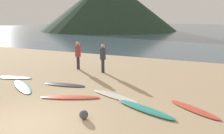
% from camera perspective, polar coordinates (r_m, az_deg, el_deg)
% --- Properties ---
extents(ground_plane, '(120.00, 120.00, 0.20)m').
position_cam_1_polar(ground_plane, '(16.13, 5.06, -0.05)').
color(ground_plane, tan).
rests_on(ground_plane, ground).
extents(ocean_water, '(140.00, 100.00, 0.01)m').
position_cam_1_polar(ocean_water, '(68.67, 20.61, 8.89)').
color(ocean_water, '#475B6B').
rests_on(ocean_water, ground).
extents(headland_hill, '(34.60, 34.60, 13.07)m').
position_cam_1_polar(headland_hill, '(60.32, -0.89, 15.49)').
color(headland_hill, '#1E3323').
rests_on(headland_hill, ground).
extents(surfboard_0, '(2.35, 1.23, 0.07)m').
position_cam_1_polar(surfboard_0, '(14.00, -23.66, -2.45)').
color(surfboard_0, teal).
rests_on(surfboard_0, ground).
extents(surfboard_1, '(2.56, 1.90, 0.07)m').
position_cam_1_polar(surfboard_1, '(12.04, -21.62, -4.61)').
color(surfboard_1, teal).
rests_on(surfboard_1, ground).
extents(surfboard_2, '(2.29, 0.87, 0.06)m').
position_cam_1_polar(surfboard_2, '(11.77, -11.85, -4.38)').
color(surfboard_2, '#333338').
rests_on(surfboard_2, ground).
extents(surfboard_3, '(2.55, 1.47, 0.07)m').
position_cam_1_polar(surfboard_3, '(9.93, -10.46, -7.50)').
color(surfboard_3, '#D84C38').
rests_on(surfboard_3, ground).
extents(surfboard_4, '(2.54, 1.25, 0.07)m').
position_cam_1_polar(surfboard_4, '(9.90, 0.78, -7.34)').
color(surfboard_4, silver).
rests_on(surfboard_4, ground).
extents(surfboard_5, '(2.60, 1.40, 0.10)m').
position_cam_1_polar(surfboard_5, '(8.64, 8.24, -10.44)').
color(surfboard_5, teal).
rests_on(surfboard_5, ground).
extents(surfboard_6, '(2.11, 1.61, 0.07)m').
position_cam_1_polar(surfboard_6, '(9.10, 19.82, -9.96)').
color(surfboard_6, '#D84C38').
rests_on(surfboard_6, ground).
extents(person_0, '(0.37, 0.37, 1.82)m').
position_cam_1_polar(person_0, '(15.03, -8.58, 3.49)').
color(person_0, '#2D2D38').
rests_on(person_0, ground).
extents(person_1, '(0.36, 0.36, 1.77)m').
position_cam_1_polar(person_1, '(13.97, -2.32, 2.81)').
color(person_1, '#2D2D38').
rests_on(person_1, ground).
extents(beach_rock_near, '(0.31, 0.31, 0.31)m').
position_cam_1_polar(beach_rock_near, '(7.90, -7.14, -11.82)').
color(beach_rock_near, '#414C51').
rests_on(beach_rock_near, ground).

